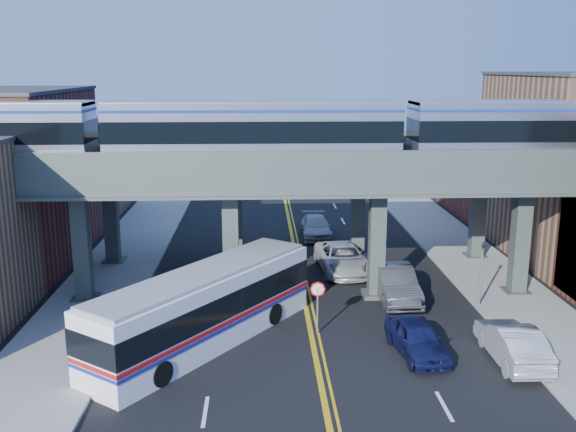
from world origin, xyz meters
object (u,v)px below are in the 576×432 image
object	(u,v)px
car_lane_b	(395,283)
car_parked_curb	(512,343)
stop_sign	(318,299)
traffic_signal	(481,267)
car_lane_a	(417,338)
transit_bus	(205,308)
car_lane_c	(343,258)
transit_train	(253,131)
car_lane_d	(316,227)

from	to	relation	value
car_lane_b	car_parked_curb	world-z (taller)	car_lane_b
stop_sign	car_parked_curb	xyz separation A→B (m)	(8.20, -3.29, -0.91)
traffic_signal	car_lane_a	size ratio (longest dim) A/B	0.90
stop_sign	car_parked_curb	bearing A→B (deg)	-21.86
traffic_signal	transit_bus	distance (m)	14.70
car_lane_a	car_parked_curb	bearing A→B (deg)	-18.78
transit_bus	car_lane_b	xyz separation A→B (m)	(9.98, 5.34, -0.79)
traffic_signal	transit_bus	bearing A→B (deg)	-164.83
car_lane_a	transit_bus	bearing A→B (deg)	162.63
car_lane_b	car_lane_c	distance (m)	5.56
transit_train	traffic_signal	distance (m)	13.94
car_lane_d	traffic_signal	bearing A→B (deg)	-63.64
stop_sign	car_lane_d	bearing A→B (deg)	85.27
transit_bus	car_lane_c	size ratio (longest dim) A/B	1.97
stop_sign	car_lane_d	size ratio (longest dim) A/B	0.50
car_lane_c	car_lane_d	distance (m)	8.59
car_lane_c	stop_sign	bearing A→B (deg)	-108.49
car_lane_d	car_parked_curb	bearing A→B (deg)	-72.35
car_lane_b	transit_bus	bearing A→B (deg)	-152.23
traffic_signal	car_lane_a	xyz separation A→B (m)	(-4.69, -5.49, -1.52)
traffic_signal	transit_bus	size ratio (longest dim) A/B	0.34
traffic_signal	car_lane_c	xyz separation A→B (m)	(-6.47, 6.57, -1.45)
transit_train	car_lane_c	world-z (taller)	transit_train
car_lane_a	car_parked_curb	world-z (taller)	car_parked_curb
transit_bus	car_lane_c	world-z (taller)	transit_bus
car_lane_c	car_parked_curb	size ratio (longest dim) A/B	1.20
transit_train	car_lane_d	world-z (taller)	transit_train
car_lane_b	transit_train	bearing A→B (deg)	175.86
car_lane_b	car_parked_curb	bearing A→B (deg)	-66.15
car_lane_a	car_lane_b	world-z (taller)	car_lane_b
car_parked_curb	car_lane_b	bearing A→B (deg)	-65.68
traffic_signal	car_parked_curb	bearing A→B (deg)	-96.35
transit_train	car_lane_d	bearing A→B (deg)	71.04
transit_train	stop_sign	xyz separation A→B (m)	(3.00, -5.00, -7.51)
car_lane_c	car_parked_curb	xyz separation A→B (m)	(5.77, -12.86, -0.01)
stop_sign	car_lane_c	bearing A→B (deg)	75.75
stop_sign	car_lane_d	distance (m)	18.20
stop_sign	car_lane_a	bearing A→B (deg)	-30.65
transit_bus	car_lane_b	bearing A→B (deg)	-25.04
car_lane_d	transit_bus	bearing A→B (deg)	-109.42
transit_bus	car_lane_d	world-z (taller)	transit_bus
transit_bus	car_parked_curb	world-z (taller)	transit_bus
car_lane_b	car_parked_curb	distance (m)	8.53
car_parked_curb	traffic_signal	bearing A→B (deg)	-96.25
car_lane_c	car_parked_curb	distance (m)	14.10
car_lane_d	car_parked_curb	distance (m)	22.42
car_parked_curb	car_lane_c	bearing A→B (deg)	-65.74
transit_train	car_lane_b	size ratio (longest dim) A/B	8.40
car_lane_b	car_lane_d	world-z (taller)	car_lane_b
car_lane_b	car_parked_curb	size ratio (longest dim) A/B	1.10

